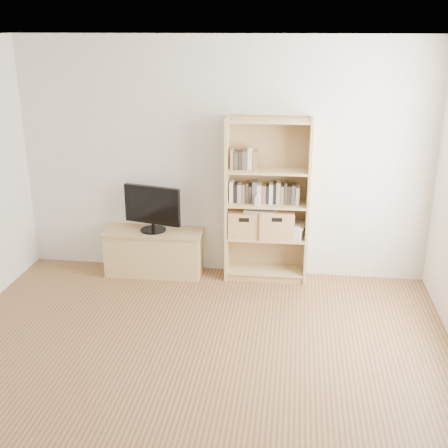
% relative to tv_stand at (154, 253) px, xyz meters
% --- Properties ---
extents(floor, '(4.50, 5.00, 0.01)m').
position_rel_tv_stand_xyz_m(floor, '(0.75, -2.30, -0.24)').
color(floor, brown).
rests_on(floor, ground).
extents(back_wall, '(4.50, 0.02, 2.60)m').
position_rel_tv_stand_xyz_m(back_wall, '(0.75, 0.20, 1.06)').
color(back_wall, white).
rests_on(back_wall, floor).
extents(ceiling, '(4.50, 5.00, 0.01)m').
position_rel_tv_stand_xyz_m(ceiling, '(0.75, -2.30, 2.36)').
color(ceiling, white).
rests_on(ceiling, back_wall).
extents(tv_stand, '(1.07, 0.42, 0.49)m').
position_rel_tv_stand_xyz_m(tv_stand, '(0.00, 0.00, 0.00)').
color(tv_stand, tan).
rests_on(tv_stand, floor).
extents(bookshelf, '(0.90, 0.34, 1.79)m').
position_rel_tv_stand_xyz_m(bookshelf, '(1.26, 0.04, 0.65)').
color(bookshelf, tan).
rests_on(bookshelf, floor).
extents(television, '(0.66, 0.21, 0.52)m').
position_rel_tv_stand_xyz_m(television, '(0.00, 0.00, 0.53)').
color(television, black).
rests_on(television, tv_stand).
extents(books_row_mid, '(0.87, 0.21, 0.23)m').
position_rel_tv_stand_xyz_m(books_row_mid, '(1.26, 0.06, 0.75)').
color(books_row_mid, beige).
rests_on(books_row_mid, bookshelf).
extents(books_row_upper, '(0.35, 0.13, 0.18)m').
position_rel_tv_stand_xyz_m(books_row_upper, '(1.06, 0.06, 1.09)').
color(books_row_upper, beige).
rests_on(books_row_upper, bookshelf).
extents(baby_monitor, '(0.06, 0.04, 0.10)m').
position_rel_tv_stand_xyz_m(baby_monitor, '(1.16, -0.06, 0.68)').
color(baby_monitor, white).
rests_on(baby_monitor, bookshelf).
extents(basket_left, '(0.36, 0.31, 0.29)m').
position_rel_tv_stand_xyz_m(basket_left, '(1.02, 0.03, 0.40)').
color(basket_left, tan).
rests_on(basket_left, bookshelf).
extents(basket_right, '(0.39, 0.33, 0.30)m').
position_rel_tv_stand_xyz_m(basket_right, '(1.37, 0.04, 0.41)').
color(basket_right, tan).
rests_on(basket_right, bookshelf).
extents(laptop, '(0.37, 0.29, 0.03)m').
position_rel_tv_stand_xyz_m(laptop, '(1.20, 0.03, 0.55)').
color(laptop, silver).
rests_on(laptop, basket_left).
extents(magazine_stack, '(0.26, 0.32, 0.13)m').
position_rel_tv_stand_xyz_m(magazine_stack, '(1.57, 0.04, 0.32)').
color(magazine_stack, beige).
rests_on(magazine_stack, bookshelf).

